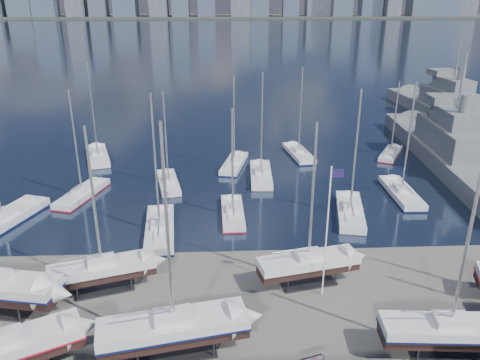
{
  "coord_description": "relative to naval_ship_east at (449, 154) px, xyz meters",
  "views": [
    {
      "loc": [
        -3.4,
        -40.72,
        23.57
      ],
      "look_at": [
        -1.09,
        8.0,
        4.47
      ],
      "focal_mm": 35.0,
      "sensor_mm": 36.0,
      "label": 1
    }
  ],
  "objects": [
    {
      "name": "ground",
      "position": [
        -31.19,
        -34.45,
        -1.66
      ],
      "size": [
        1400.0,
        1400.0,
        0.0
      ],
      "primitive_type": "plane",
      "color": "#605E59",
      "rests_on": "ground"
    },
    {
      "name": "water",
      "position": [
        -31.19,
        275.55,
        -1.81
      ],
      "size": [
        1400.0,
        600.0,
        0.4
      ],
      "primitive_type": "cube",
      "color": "#172337",
      "rests_on": "ground"
    },
    {
      "name": "far_shore",
      "position": [
        -31.19,
        535.55,
        -0.56
      ],
      "size": [
        1400.0,
        80.0,
        2.2
      ],
      "primitive_type": "cube",
      "color": "#2D332D",
      "rests_on": "ground"
    },
    {
      "name": "sailboat_cradle_1",
      "position": [
        -48.86,
        -40.11,
        0.41
      ],
      "size": [
        10.17,
        6.97,
        16.11
      ],
      "rotation": [
        0.0,
        0.0,
        0.47
      ],
      "color": "#2D2D33",
      "rests_on": "ground"
    },
    {
      "name": "sailboat_cradle_2",
      "position": [
        -44.69,
        -30.41,
        0.34
      ],
      "size": [
        9.18,
        4.97,
        14.56
      ],
      "rotation": [
        0.0,
        0.0,
        0.3
      ],
      "color": "#2D2D33",
      "rests_on": "ground"
    },
    {
      "name": "sailboat_cradle_3",
      "position": [
        -37.96,
        -38.47,
        0.45
      ],
      "size": [
        10.86,
        4.94,
        16.89
      ],
      "rotation": [
        0.0,
        0.0,
        0.2
      ],
      "color": "#2D2D33",
      "rests_on": "ground"
    },
    {
      "name": "sailboat_cradle_4",
      "position": [
        -26.96,
        -30.26,
        0.34
      ],
      "size": [
        9.22,
        4.4,
        14.62
      ],
      "rotation": [
        0.0,
        0.0,
        0.22
      ],
      "color": "#2D2D33",
      "rests_on": "ground"
    },
    {
      "name": "sailboat_cradle_5",
      "position": [
        -18.81,
        -39.57,
        0.37
      ],
      "size": [
        9.66,
        3.36,
        15.38
      ],
      "rotation": [
        0.0,
        0.0,
        -0.07
      ],
      "color": "#2D2D33",
      "rests_on": "ground"
    },
    {
      "name": "sailboat_moored_0",
      "position": [
        -58.58,
        -17.58,
        -1.35
      ],
      "size": [
        7.06,
        12.39,
        17.87
      ],
      "rotation": [
        0.0,
        0.0,
        1.24
      ],
      "color": "black",
      "rests_on": "water"
    },
    {
      "name": "sailboat_moored_1",
      "position": [
        -51.92,
        -10.03,
        -1.36
      ],
      "size": [
        5.29,
        9.87,
        14.22
      ],
      "rotation": [
        0.0,
        0.0,
        1.28
      ],
      "color": "black",
      "rests_on": "water"
    },
    {
      "name": "sailboat_moored_2",
      "position": [
        -53.48,
        5.09,
        -1.34
      ],
      "size": [
        5.81,
        10.74,
        15.62
      ],
      "rotation": [
        0.0,
        0.0,
        1.87
      ],
      "color": "black",
      "rests_on": "water"
    },
    {
      "name": "sailboat_moored_3",
      "position": [
        -41.03,
        -20.26,
        -1.36
      ],
      "size": [
        3.86,
        10.77,
        15.77
      ],
      "rotation": [
        0.0,
        0.0,
        1.66
      ],
      "color": "black",
      "rests_on": "water"
    },
    {
      "name": "sailboat_moored_4",
      "position": [
        -41.42,
        -6.67,
        -1.34
      ],
      "size": [
        4.1,
        9.04,
        13.18
      ],
      "rotation": [
        0.0,
        0.0,
        1.77
      ],
      "color": "black",
      "rests_on": "water"
    },
    {
      "name": "sailboat_moored_5",
      "position": [
        -32.33,
        0.45,
        -1.36
      ],
      "size": [
        4.76,
        9.75,
        14.05
      ],
      "rotation": [
        0.0,
        0.0,
        1.33
      ],
      "color": "black",
      "rests_on": "water"
    },
    {
      "name": "sailboat_moored_6",
      "position": [
        -33.12,
        -16.48,
        -1.36
      ],
      "size": [
        2.58,
        8.9,
        13.27
      ],
      "rotation": [
        0.0,
        0.0,
        1.58
      ],
      "color": "black",
      "rests_on": "water"
    },
    {
      "name": "sailboat_moored_7",
      "position": [
        -28.78,
        -4.46,
        -1.34
      ],
      "size": [
        3.36,
        10.26,
        15.29
      ],
      "rotation": [
        0.0,
        0.0,
        1.52
      ],
      "color": "black",
      "rests_on": "water"
    },
    {
      "name": "sailboat_moored_8",
      "position": [
        -21.94,
        4.93,
        -1.36
      ],
      "size": [
        4.08,
        10.01,
        14.54
      ],
      "rotation": [
        0.0,
        0.0,
        1.71
      ],
      "color": "black",
      "rests_on": "water"
    },
    {
      "name": "sailboat_moored_9",
      "position": [
        -19.56,
        -16.89,
        -1.34
      ],
      "size": [
        4.79,
        10.52,
        15.35
      ],
      "rotation": [
        0.0,
        0.0,
        1.37
      ],
      "color": "black",
      "rests_on": "water"
    },
    {
      "name": "sailboat_moored_10",
      "position": [
        -11.58,
        -11.7,
        -1.36
      ],
      "size": [
        3.07,
        10.24,
        15.22
      ],
      "rotation": [
        0.0,
        0.0,
        1.55
      ],
      "color": "black",
      "rests_on": "water"
    },
    {
      "name": "sailboat_moored_11",
      "position": [
        -7.34,
        4.18,
        -1.35
      ],
      "size": [
        6.15,
        8.36,
        12.41
      ],
      "rotation": [
        0.0,
        0.0,
        1.05
      ],
      "color": "black",
      "rests_on": "water"
    },
    {
      "name": "naval_ship_east",
      "position": [
        0.0,
        0.0,
        0.0
      ],
      "size": [
        10.71,
        45.71,
        18.08
      ],
      "rotation": [
        0.0,
        0.0,
        1.49
      ],
      "color": "slate",
      "rests_on": "water"
    },
    {
      "name": "naval_ship_west",
      "position": [
        12.7,
        27.11,
        -0.0
      ],
      "size": [
        10.29,
        45.67,
        18.08
      ],
      "rotation": [
        0.0,
        0.0,
        1.64
      ],
      "color": "slate",
      "rests_on": "water"
    },
    {
      "name": "flagpole",
      "position": [
        -25.96,
        -32.1,
        4.99
      ],
      "size": [
        1.03,
        0.12,
        11.6
      ],
      "color": "white",
      "rests_on": "ground"
    }
  ]
}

